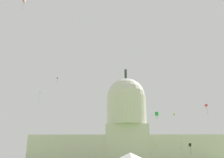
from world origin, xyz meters
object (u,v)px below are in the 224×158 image
kite_black_low (190,145)px  kite_violet_high (57,78)px  kite_blue_high (107,107)px  kite_pink_high (24,1)px  kite_gold_low (156,145)px  kite_turquoise_mid (39,95)px  kite_green_low (157,114)px  capitol_building (127,134)px  kite_red_mid (206,105)px  kite_lime_mid (174,114)px  kite_magenta_low (180,143)px

kite_black_low → kite_violet_high: size_ratio=0.97×
kite_blue_high → kite_pink_high: kite_pink_high is taller
kite_gold_low → kite_blue_high: (-23.21, 40.83, 26.52)m
kite_turquoise_mid → kite_green_low: bearing=71.2°
kite_gold_low → kite_pink_high: kite_pink_high is taller
kite_blue_high → kite_pink_high: (-24.64, -90.97, 15.30)m
kite_green_low → kite_violet_high: 107.20m
kite_turquoise_mid → kite_green_low: (39.01, -31.29, -13.18)m
kite_black_low → kite_green_low: kite_green_low is taller
kite_gold_low → capitol_building: bearing=-151.3°
capitol_building → kite_gold_low: capitol_building is taller
capitol_building → kite_blue_high: capitol_building is taller
kite_red_mid → kite_black_low: size_ratio=1.10×
kite_blue_high → kite_pink_high: bearing=-109.3°
kite_lime_mid → kite_green_low: size_ratio=0.62×
kite_black_low → kite_lime_mid: (4.83, 42.52, 19.16)m
capitol_building → kite_violet_high: 61.49m
kite_gold_low → kite_violet_high: (-54.04, 30.54, 42.28)m
kite_gold_low → kite_lime_mid: 28.93m
capitol_building → kite_magenta_low: capitol_building is taller
kite_lime_mid → kite_magenta_low: (-5.95, -32.06, -17.82)m
kite_turquoise_mid → kite_magenta_low: bearing=123.6°
kite_pink_high → kite_lime_mid: bearing=60.0°
kite_red_mid → kite_pink_high: (-68.80, -38.50, 26.06)m
kite_red_mid → kite_green_low: (-29.09, -46.57, -12.31)m
capitol_building → kite_violet_high: bearing=-145.0°
kite_red_mid → kite_green_low: bearing=96.4°
kite_lime_mid → kite_gold_low: bearing=-115.8°
kite_violet_high → kite_pink_high: kite_violet_high is taller
kite_blue_high → kite_green_low: 102.80m
kite_gold_low → kite_pink_high: bearing=-24.5°
kite_red_mid → kite_lime_mid: 31.07m
kite_turquoise_mid → kite_magenta_low: 59.08m
kite_magenta_low → kite_gold_low: bearing=-167.4°
kite_lime_mid → kite_violet_high: kite_violet_high is taller
kite_turquoise_mid → kite_lime_mid: kite_lime_mid is taller
kite_blue_high → kite_violet_high: bearing=-165.7°
kite_black_low → kite_pink_high: kite_pink_high is taller
kite_green_low → kite_gold_low: bearing=16.8°
kite_black_low → kite_turquoise_mid: bearing=178.2°
kite_black_low → kite_blue_high: kite_blue_high is taller
kite_gold_low → kite_lime_mid: bearing=162.5°
kite_black_low → kite_lime_mid: size_ratio=3.02×
kite_magenta_low → kite_green_low: kite_green_low is taller
kite_lime_mid → kite_magenta_low: kite_lime_mid is taller
kite_black_low → kite_red_mid: bearing=40.9°
capitol_building → kite_blue_high: (-12.91, -20.37, 14.70)m
kite_magenta_low → kite_green_low: size_ratio=1.18×
kite_black_low → kite_turquoise_mid: (-56.08, -2.94, 18.36)m
kite_blue_high → kite_gold_low: bearing=-64.5°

